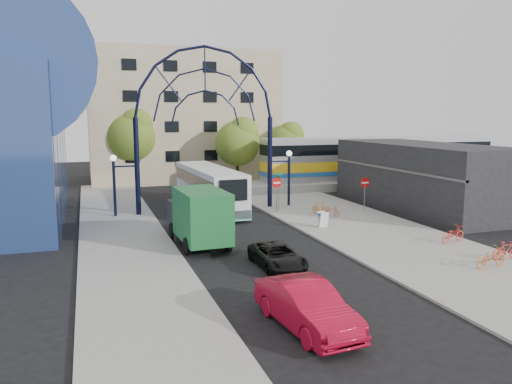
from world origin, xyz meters
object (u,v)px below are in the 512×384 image
object	(u,v)px
stop_sign	(277,186)
train_car	(380,157)
city_bus	(209,188)
green_truck	(198,216)
bike_far_a	(453,234)
gateway_arch	(205,95)
do_not_enter_sign	(365,186)
bike_near_b	(319,208)
bike_far_b	(506,251)
tree_north_c	(287,142)
bike_near_a	(331,210)
black_suv	(277,256)
tree_north_b	(132,134)
red_sedan	(306,306)
bike_far_c	(491,257)
tree_north_a	(239,141)
sandwich_board	(323,218)
street_name_sign	(279,183)

from	to	relation	value
stop_sign	train_car	distance (m)	18.22
city_bus	green_truck	distance (m)	10.40
bike_far_a	gateway_arch	bearing A→B (deg)	25.25
do_not_enter_sign	bike_near_b	size ratio (longest dim) A/B	1.60
bike_near_b	bike_far_b	bearing A→B (deg)	-89.88
tree_north_c	green_truck	world-z (taller)	tree_north_c
stop_sign	bike_near_a	xyz separation A→B (m)	(3.04, -2.80, -1.47)
gateway_arch	bike_near_a	world-z (taller)	gateway_arch
black_suv	bike_far_b	size ratio (longest dim) A/B	2.66
city_bus	bike_near_b	bearing A→B (deg)	-39.44
tree_north_c	bike_far_b	distance (m)	31.58
train_car	tree_north_b	size ratio (longest dim) A/B	3.14
bike_far_a	black_suv	bearing A→B (deg)	81.66
stop_sign	bike_near_a	distance (m)	4.39
red_sedan	bike_far_c	distance (m)	11.27
tree_north_c	bike_near_b	world-z (taller)	tree_north_c
bike_near_a	bike_far_a	xyz separation A→B (m)	(2.96, -8.95, 0.06)
city_bus	green_truck	bearing A→B (deg)	-109.10
tree_north_a	bike_near_b	size ratio (longest dim) A/B	4.52
tree_north_b	bike_near_b	bearing A→B (deg)	-61.42
tree_north_a	tree_north_b	bearing A→B (deg)	158.20
stop_sign	tree_north_a	bearing A→B (deg)	84.58
gateway_arch	stop_sign	size ratio (longest dim) A/B	5.46
gateway_arch	bike_near_b	world-z (taller)	gateway_arch
gateway_arch	red_sedan	bearing A→B (deg)	-94.32
black_suv	bike_far_c	xyz separation A→B (m)	(9.27, -3.56, 0.04)
red_sedan	bike_near_a	bearing A→B (deg)	54.31
train_car	tree_north_c	size ratio (longest dim) A/B	3.86
sandwich_board	bike_far_c	bearing A→B (deg)	-70.38
green_truck	bike_near_b	bearing A→B (deg)	23.79
sandwich_board	black_suv	size ratio (longest dim) A/B	0.25
sandwich_board	tree_north_c	xyz separation A→B (m)	(6.52, 21.95, 3.53)
tree_north_c	bike_near_a	bearing A→B (deg)	-102.87
green_truck	bike_near_b	xyz separation A→B (m)	(9.81, 4.78, -0.99)
train_car	green_truck	distance (m)	28.42
city_bus	bike_far_a	distance (m)	17.94
bike_far_a	street_name_sign	bearing A→B (deg)	11.50
gateway_arch	tree_north_a	size ratio (longest dim) A/B	1.95
bike_near_a	bike_far_c	size ratio (longest dim) A/B	0.85
bike_far_a	train_car	bearing A→B (deg)	-35.84
do_not_enter_sign	bike_near_b	xyz separation A→B (m)	(-3.84, -0.34, -1.39)
city_bus	bike_near_a	world-z (taller)	city_bus
do_not_enter_sign	tree_north_a	size ratio (longest dim) A/B	0.35
bike_far_c	tree_north_a	bearing A→B (deg)	0.10
bike_near_a	green_truck	bearing A→B (deg)	177.68
gateway_arch	street_name_sign	bearing A→B (deg)	-15.07
tree_north_c	black_suv	bearing A→B (deg)	-113.10
stop_sign	green_truck	bearing A→B (deg)	-136.28
red_sedan	bike_near_b	world-z (taller)	red_sedan
gateway_arch	do_not_enter_sign	size ratio (longest dim) A/B	5.50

